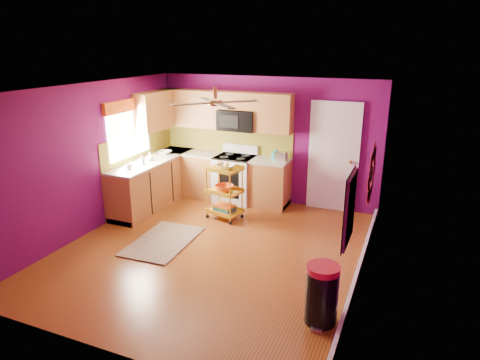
% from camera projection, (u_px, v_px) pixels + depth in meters
% --- Properties ---
extents(ground, '(5.00, 5.00, 0.00)m').
position_uv_depth(ground, '(212.00, 250.00, 6.71)').
color(ground, brown).
rests_on(ground, ground).
extents(room_envelope, '(4.54, 5.04, 2.52)m').
position_uv_depth(room_envelope, '(212.00, 149.00, 6.21)').
color(room_envelope, '#5D0A50').
rests_on(room_envelope, ground).
extents(lower_cabinets, '(2.81, 2.31, 0.94)m').
position_uv_depth(lower_cabinets, '(192.00, 181.00, 8.67)').
color(lower_cabinets, brown).
rests_on(lower_cabinets, ground).
extents(electric_range, '(0.76, 0.66, 1.13)m').
position_uv_depth(electric_range, '(235.00, 178.00, 8.68)').
color(electric_range, white).
rests_on(electric_range, ground).
extents(upper_cabinetry, '(2.80, 2.30, 1.26)m').
position_uv_depth(upper_cabinetry, '(203.00, 112.00, 8.53)').
color(upper_cabinetry, brown).
rests_on(upper_cabinetry, ground).
extents(left_window, '(0.08, 1.35, 1.08)m').
position_uv_depth(left_window, '(128.00, 120.00, 7.92)').
color(left_window, white).
rests_on(left_window, ground).
extents(panel_door, '(0.95, 0.11, 2.15)m').
position_uv_depth(panel_door, '(333.00, 158.00, 8.07)').
color(panel_door, white).
rests_on(panel_door, ground).
extents(right_wall_art, '(0.04, 2.74, 1.04)m').
position_uv_depth(right_wall_art, '(363.00, 187.00, 5.15)').
color(right_wall_art, black).
rests_on(right_wall_art, ground).
extents(ceiling_fan, '(1.01, 1.01, 0.26)m').
position_uv_depth(ceiling_fan, '(215.00, 102.00, 6.19)').
color(ceiling_fan, '#BF8C3F').
rests_on(ceiling_fan, ground).
extents(shag_rug, '(0.93, 1.44, 0.02)m').
position_uv_depth(shag_rug, '(163.00, 241.00, 6.99)').
color(shag_rug, black).
rests_on(shag_rug, ground).
extents(rolling_cart, '(0.68, 0.56, 1.08)m').
position_uv_depth(rolling_cart, '(225.00, 190.00, 7.78)').
color(rolling_cart, gold).
rests_on(rolling_cart, ground).
extents(trash_can, '(0.44, 0.46, 0.72)m').
position_uv_depth(trash_can, '(322.00, 294.00, 4.89)').
color(trash_can, black).
rests_on(trash_can, ground).
extents(teal_kettle, '(0.18, 0.18, 0.21)m').
position_uv_depth(teal_kettle, '(276.00, 156.00, 8.27)').
color(teal_kettle, '#139483').
rests_on(teal_kettle, lower_cabinets).
extents(toaster, '(0.22, 0.15, 0.18)m').
position_uv_depth(toaster, '(281.00, 157.00, 8.18)').
color(toaster, beige).
rests_on(toaster, lower_cabinets).
extents(soap_bottle_a, '(0.08, 0.08, 0.17)m').
position_uv_depth(soap_bottle_a, '(142.00, 160.00, 7.96)').
color(soap_bottle_a, '#EA3F72').
rests_on(soap_bottle_a, lower_cabinets).
extents(soap_bottle_b, '(0.13, 0.13, 0.17)m').
position_uv_depth(soap_bottle_b, '(150.00, 156.00, 8.21)').
color(soap_bottle_b, white).
rests_on(soap_bottle_b, lower_cabinets).
extents(counter_dish, '(0.27, 0.27, 0.07)m').
position_uv_depth(counter_dish, '(165.00, 152.00, 8.73)').
color(counter_dish, white).
rests_on(counter_dish, lower_cabinets).
extents(counter_cup, '(0.12, 0.12, 0.10)m').
position_uv_depth(counter_cup, '(129.00, 167.00, 7.67)').
color(counter_cup, white).
rests_on(counter_cup, lower_cabinets).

